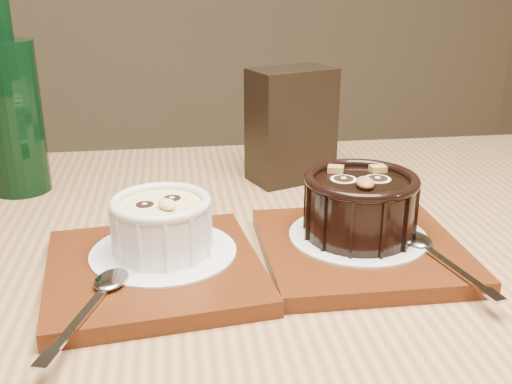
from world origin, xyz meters
TOP-DOWN VIEW (x-y plane):
  - table at (0.12, 0.24)m, footprint 1.27×0.91m
  - tray_left at (0.04, 0.25)m, footprint 0.18×0.18m
  - doily_left at (0.05, 0.26)m, footprint 0.13×0.13m
  - ramekin_white at (0.05, 0.26)m, footprint 0.09×0.09m
  - spoon_left at (-0.01, 0.18)m, footprint 0.08×0.13m
  - tray_right at (0.23, 0.24)m, footprint 0.20×0.20m
  - doily_right at (0.23, 0.25)m, footprint 0.13×0.13m
  - ramekin_dark at (0.23, 0.25)m, footprint 0.11×0.11m
  - spoon_right at (0.28, 0.19)m, footprint 0.04×0.14m
  - condiment_stand at (0.23, 0.47)m, footprint 0.11×0.08m
  - green_bottle at (-0.10, 0.50)m, footprint 0.07×0.07m

SIDE VIEW (x-z plane):
  - table at x=0.12m, z-range 0.28..1.03m
  - tray_left at x=0.04m, z-range 0.75..0.76m
  - tray_right at x=0.23m, z-range 0.75..0.76m
  - doily_left at x=0.05m, z-range 0.77..0.77m
  - doily_right at x=0.23m, z-range 0.77..0.77m
  - spoon_left at x=-0.01m, z-range 0.77..0.77m
  - spoon_right at x=0.28m, z-range 0.77..0.77m
  - ramekin_white at x=0.05m, z-range 0.77..0.82m
  - ramekin_dark at x=0.23m, z-range 0.77..0.83m
  - condiment_stand at x=0.23m, z-range 0.75..0.89m
  - green_bottle at x=-0.10m, z-range 0.72..0.97m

